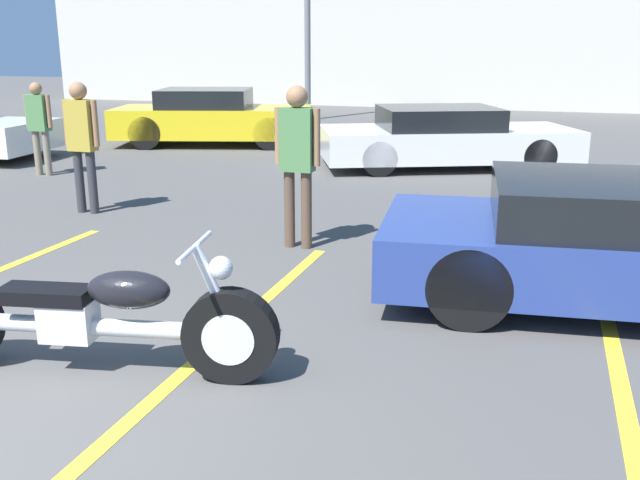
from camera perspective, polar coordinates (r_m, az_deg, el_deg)
The scene contains 10 objects.
parking_stripe_middle at distance 5.81m, azimuth -7.09°, elevation -7.13°, with size 0.12×4.75×0.01m, color yellow.
parking_stripe_back at distance 5.38m, azimuth 22.83°, elevation -10.21°, with size 0.12×4.75×0.01m, color yellow.
far_building at distance 27.87m, azimuth 11.04°, elevation 15.40°, with size 32.00×4.20×4.40m.
motorcycle at distance 5.18m, azimuth -17.97°, elevation -6.00°, with size 2.62×0.80×0.96m.
show_car_hood_open at distance 6.70m, azimuth 22.91°, elevation -0.19°, with size 4.22×2.29×1.89m.
parked_car_right_row at distance 13.52m, azimuth 9.99°, elevation 8.03°, with size 4.98×3.55×1.10m.
parked_car_mid_row at distance 16.52m, azimuth -8.62°, elevation 9.65°, with size 4.71×2.99×1.25m.
spectator_near_motorcycle at distance 7.84m, azimuth -1.81°, elevation 7.01°, with size 0.52×0.24×1.79m.
spectator_by_show_car at distance 10.04m, azimuth -18.51°, elevation 7.90°, with size 0.52×0.23×1.74m.
spectator_midground at distance 13.31m, azimuth -21.56°, elevation 8.84°, with size 0.52×0.21×1.59m.
Camera 1 is at (3.33, -2.64, 2.22)m, focal length 40.00 mm.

